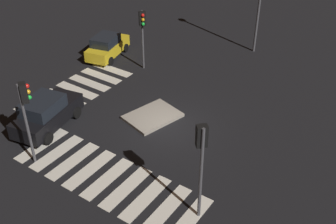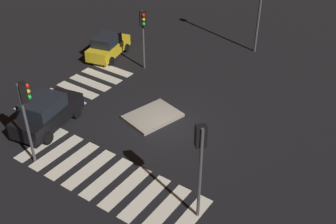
# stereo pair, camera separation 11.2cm
# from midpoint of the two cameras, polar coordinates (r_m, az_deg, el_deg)

# --- Properties ---
(ground_plane) EXTENTS (80.00, 80.00, 0.00)m
(ground_plane) POSITION_cam_midpoint_polar(r_m,az_deg,el_deg) (23.46, -0.14, -2.03)
(ground_plane) COLOR black
(traffic_island) EXTENTS (3.47, 2.93, 0.18)m
(traffic_island) POSITION_cam_midpoint_polar(r_m,az_deg,el_deg) (24.18, -2.26, -0.60)
(traffic_island) COLOR gray
(traffic_island) RESTS_ON ground
(car_black) EXTENTS (4.61, 2.68, 1.91)m
(car_black) POSITION_cam_midpoint_polar(r_m,az_deg,el_deg) (23.90, -16.48, -0.14)
(car_black) COLOR black
(car_black) RESTS_ON ground
(car_yellow) EXTENTS (4.16, 2.49, 1.71)m
(car_yellow) POSITION_cam_midpoint_polar(r_m,az_deg,el_deg) (31.11, -8.45, 8.92)
(car_yellow) COLOR gold
(car_yellow) RESTS_ON ground
(traffic_light_east) EXTENTS (0.53, 0.54, 4.50)m
(traffic_light_east) POSITION_cam_midpoint_polar(r_m,az_deg,el_deg) (20.22, -19.17, 1.01)
(traffic_light_east) COLOR #47474C
(traffic_light_east) RESTS_ON ground
(traffic_light_north) EXTENTS (0.54, 0.54, 4.66)m
(traffic_light_north) POSITION_cam_midpoint_polar(r_m,az_deg,el_deg) (16.26, 4.40, -5.23)
(traffic_light_north) COLOR #47474C
(traffic_light_north) RESTS_ON ground
(traffic_light_south) EXTENTS (0.54, 0.53, 4.21)m
(traffic_light_south) POSITION_cam_midpoint_polar(r_m,az_deg,el_deg) (28.12, -3.63, 11.70)
(traffic_light_south) COLOR #47474C
(traffic_light_south) RESTS_ON ground
(crosswalk_near) EXTENTS (7.60, 3.20, 0.02)m
(crosswalk_near) POSITION_cam_midpoint_polar(r_m,az_deg,el_deg) (27.47, -12.51, 2.95)
(crosswalk_near) COLOR silver
(crosswalk_near) RESTS_ON ground
(crosswalk_side) EXTENTS (3.20, 9.90, 0.02)m
(crosswalk_side) POSITION_cam_midpoint_polar(r_m,az_deg,el_deg) (20.37, -8.49, -9.03)
(crosswalk_side) COLOR silver
(crosswalk_side) RESTS_ON ground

